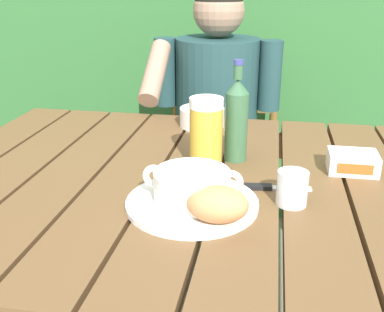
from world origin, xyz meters
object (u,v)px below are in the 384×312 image
at_px(chair_near_diner, 220,147).
at_px(bread_roll, 218,204).
at_px(beer_bottle, 236,119).
at_px(water_glass_small, 292,188).
at_px(table_knife, 271,187).
at_px(diner_bowl, 202,117).
at_px(soup_bowl, 192,185).
at_px(person_eating, 215,112).
at_px(butter_tub, 353,162).
at_px(beer_glass, 206,133).
at_px(serving_plate, 192,203).

bearing_deg(chair_near_diner, bread_roll, -83.77).
bearing_deg(chair_near_diner, beer_bottle, -80.88).
bearing_deg(water_glass_small, table_knife, 124.08).
height_order(bread_roll, diner_bowl, bread_roll).
relative_size(soup_bowl, beer_bottle, 0.81).
distance_m(chair_near_diner, table_knife, 1.02).
relative_size(person_eating, bread_roll, 9.94).
height_order(bread_roll, butter_tub, bread_roll).
height_order(chair_near_diner, beer_bottle, beer_bottle).
distance_m(chair_near_diner, beer_glass, 0.93).
bearing_deg(table_knife, soup_bowl, -145.92).
distance_m(chair_near_diner, bread_roll, 1.19).
xyz_separation_m(chair_near_diner, bread_roll, (0.12, -1.14, 0.31)).
bearing_deg(chair_near_diner, diner_bowl, -90.00).
relative_size(soup_bowl, diner_bowl, 1.49).
xyz_separation_m(bread_roll, beer_bottle, (0.00, 0.34, 0.06)).
relative_size(water_glass_small, diner_bowl, 0.52).
bearing_deg(diner_bowl, butter_tub, -35.09).
relative_size(beer_glass, butter_tub, 1.52).
bearing_deg(diner_bowl, water_glass_small, -61.61).
bearing_deg(water_glass_small, chair_near_diner, 104.50).
xyz_separation_m(serving_plate, soup_bowl, (-0.00, 0.00, 0.04)).
height_order(chair_near_diner, table_knife, chair_near_diner).
relative_size(beer_glass, diner_bowl, 1.25).
distance_m(beer_glass, diner_bowl, 0.33).
xyz_separation_m(chair_near_diner, soup_bowl, (0.06, -1.07, 0.32)).
bearing_deg(butter_tub, person_eating, 123.58).
bearing_deg(butter_tub, serving_plate, -145.29).
bearing_deg(person_eating, water_glass_small, -72.06).
height_order(butter_tub, diner_bowl, diner_bowl).
bearing_deg(beer_bottle, chair_near_diner, 99.12).
height_order(soup_bowl, beer_glass, beer_glass).
distance_m(beer_glass, butter_tub, 0.36).
distance_m(beer_bottle, diner_bowl, 0.30).
bearing_deg(butter_tub, bread_roll, -132.65).
height_order(soup_bowl, bread_roll, soup_bowl).
relative_size(butter_tub, table_knife, 0.77).
bearing_deg(serving_plate, chair_near_diner, 93.39).
bearing_deg(beer_glass, serving_plate, -89.19).
bearing_deg(bread_roll, table_knife, 61.39).
distance_m(soup_bowl, diner_bowl, 0.54).
bearing_deg(diner_bowl, chair_near_diner, 90.00).
distance_m(bread_roll, beer_bottle, 0.35).
height_order(beer_glass, butter_tub, beer_glass).
bearing_deg(beer_bottle, butter_tub, -5.59).
bearing_deg(soup_bowl, serving_plate, 0.00).
distance_m(person_eating, beer_glass, 0.68).
xyz_separation_m(soup_bowl, table_knife, (0.16, 0.11, -0.04)).
height_order(soup_bowl, butter_tub, soup_bowl).
bearing_deg(table_knife, bread_roll, -118.61).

